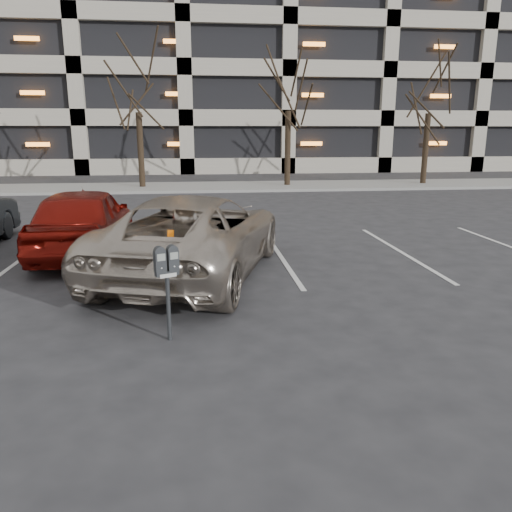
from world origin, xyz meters
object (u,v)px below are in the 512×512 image
at_px(tree_b, 136,63).
at_px(tree_c, 289,62).
at_px(car_red, 84,220).
at_px(tree_d, 432,67).
at_px(suv_silver, 194,235).
at_px(parking_meter, 167,270).

distance_m(tree_b, tree_c, 7.00).
height_order(tree_c, car_red, tree_c).
distance_m(tree_d, suv_silver, 19.48).
relative_size(tree_c, suv_silver, 1.33).
xyz_separation_m(suv_silver, car_red, (-2.44, 1.88, -0.00)).
relative_size(tree_c, tree_d, 1.03).
distance_m(parking_meter, suv_silver, 3.18).
bearing_deg(tree_d, suv_silver, -127.47).
distance_m(tree_d, car_red, 19.72).
bearing_deg(car_red, tree_d, -138.28).
bearing_deg(parking_meter, car_red, 89.81).
distance_m(tree_b, car_red, 13.97).
relative_size(tree_c, parking_meter, 6.44).
height_order(tree_b, parking_meter, tree_b).
bearing_deg(tree_b, tree_c, 0.00).
distance_m(tree_c, tree_d, 7.00).
relative_size(tree_b, parking_meter, 6.27).
bearing_deg(parking_meter, suv_silver, 61.11).
relative_size(tree_d, suv_silver, 1.30).
relative_size(tree_b, tree_d, 1.00).
height_order(parking_meter, car_red, car_red).
relative_size(suv_silver, car_red, 1.34).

